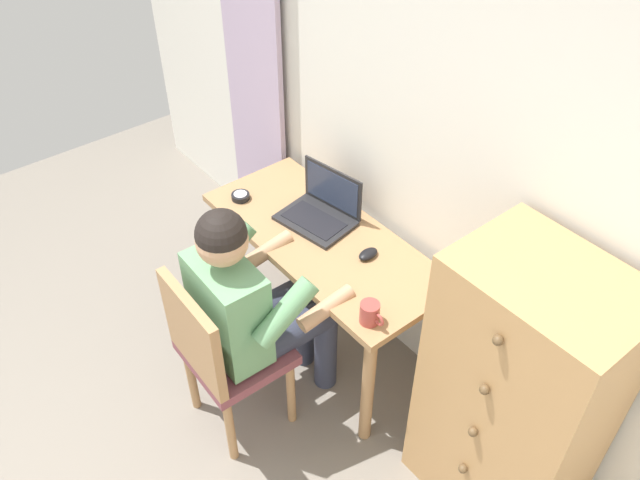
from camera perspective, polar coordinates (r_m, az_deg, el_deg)
wall_back at (r=2.70m, az=9.55°, el=9.11°), size 4.80×0.05×2.50m
curtain_panel at (r=3.52m, az=-5.87°, el=14.62°), size 0.49×0.03×2.21m
desk at (r=3.04m, az=0.29°, el=-1.31°), size 1.25×0.54×0.72m
dresser at (r=2.59m, az=16.83°, el=-13.02°), size 0.61×0.48×1.24m
chair at (r=2.81m, az=-8.67°, el=-9.59°), size 0.43×0.41×0.89m
person_seated at (r=2.73m, az=-5.74°, el=-5.41°), size 0.54×0.59×1.21m
laptop at (r=3.04m, az=0.11°, el=2.70°), size 0.38×0.30×0.24m
computer_mouse at (r=2.86m, az=4.25°, el=-1.23°), size 0.07×0.10×0.03m
desk_clock at (r=3.21m, az=-6.99°, el=3.83°), size 0.09×0.09×0.03m
coffee_mug at (r=2.57m, az=4.42°, el=-6.43°), size 0.12×0.08×0.09m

